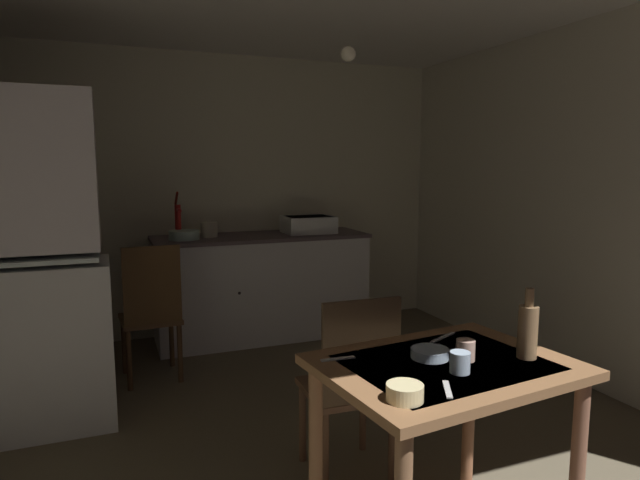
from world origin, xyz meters
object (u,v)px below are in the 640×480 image
at_px(chair_far_side, 352,384).
at_px(teacup_cream, 460,362).
at_px(hutch_cabinet, 11,277).
at_px(sink_basin, 308,224).
at_px(mixing_bowl_counter, 184,235).
at_px(chair_by_counter, 151,311).
at_px(serving_bowl_wide, 405,392).
at_px(hand_pump, 178,218).
at_px(glass_bottle, 528,330).
at_px(dining_table, 445,394).

height_order(chair_far_side, teacup_cream, chair_far_side).
bearing_deg(hutch_cabinet, chair_far_side, -36.41).
relative_size(sink_basin, mixing_bowl_counter, 1.78).
xyz_separation_m(chair_by_counter, serving_bowl_wide, (0.60, -2.43, 0.30)).
relative_size(hand_pump, serving_bowl_wide, 3.26).
relative_size(hand_pump, teacup_cream, 5.08).
height_order(hand_pump, chair_by_counter, hand_pump).
xyz_separation_m(sink_basin, chair_far_side, (-0.64, -2.33, -0.51)).
height_order(mixing_bowl_counter, serving_bowl_wide, mixing_bowl_counter).
bearing_deg(teacup_cream, glass_bottle, 5.77).
relative_size(hutch_cabinet, chair_far_side, 2.09).
height_order(sink_basin, mixing_bowl_counter, sink_basin).
bearing_deg(teacup_cream, chair_far_side, 99.03).
distance_m(hutch_cabinet, mixing_bowl_counter, 1.57).
distance_m(dining_table, serving_bowl_wide, 0.42).
height_order(chair_by_counter, teacup_cream, chair_by_counter).
distance_m(hutch_cabinet, teacup_cream, 2.48).
height_order(sink_basin, chair_far_side, sink_basin).
bearing_deg(glass_bottle, mixing_bowl_counter, 107.21).
height_order(hand_pump, glass_bottle, hand_pump).
bearing_deg(hand_pump, serving_bowl_wide, -84.58).
relative_size(hutch_cabinet, sink_basin, 4.39).
xyz_separation_m(sink_basin, chair_by_counter, (-1.44, -0.71, -0.48)).
distance_m(sink_basin, chair_by_counter, 1.67).
relative_size(mixing_bowl_counter, chair_far_side, 0.27).
bearing_deg(dining_table, serving_bowl_wide, -143.32).
relative_size(dining_table, chair_far_side, 1.09).
bearing_deg(mixing_bowl_counter, glass_bottle, -72.79).
bearing_deg(hand_pump, teacup_cream, -78.79).
bearing_deg(mixing_bowl_counter, teacup_cream, -79.06).
distance_m(chair_far_side, glass_bottle, 0.88).
bearing_deg(mixing_bowl_counter, hutch_cabinet, -134.15).
height_order(hutch_cabinet, chair_far_side, hutch_cabinet).
relative_size(mixing_bowl_counter, dining_table, 0.25).
distance_m(hand_pump, chair_by_counter, 0.99).
relative_size(chair_by_counter, glass_bottle, 3.59).
bearing_deg(hutch_cabinet, dining_table, -45.76).
height_order(mixing_bowl_counter, chair_by_counter, mixing_bowl_counter).
bearing_deg(dining_table, chair_far_side, 102.03).
bearing_deg(sink_basin, hand_pump, 177.73).
xyz_separation_m(hutch_cabinet, dining_table, (1.68, -1.73, -0.25)).
distance_m(teacup_cream, glass_bottle, 0.34).
relative_size(hutch_cabinet, teacup_cream, 25.21).
bearing_deg(hutch_cabinet, mixing_bowl_counter, 45.85).
distance_m(hutch_cabinet, glass_bottle, 2.69).
relative_size(mixing_bowl_counter, serving_bowl_wide, 2.07).
relative_size(sink_basin, dining_table, 0.44).
xyz_separation_m(serving_bowl_wide, teacup_cream, (0.30, 0.13, 0.01)).
height_order(mixing_bowl_counter, teacup_cream, mixing_bowl_counter).
height_order(chair_by_counter, serving_bowl_wide, chair_by_counter).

